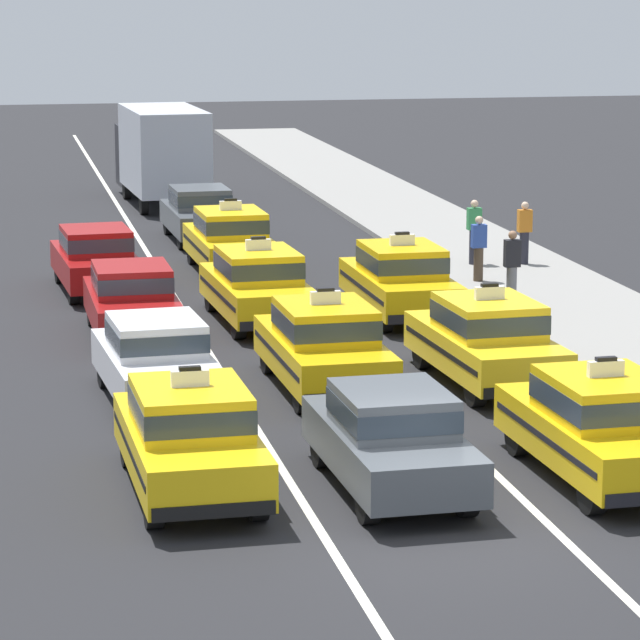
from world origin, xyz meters
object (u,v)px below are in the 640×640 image
at_px(taxi_right_third, 401,279).
at_px(pedestrian_trailing, 512,267).
at_px(taxi_left_nearest, 190,436).
at_px(sedan_left_second, 156,358).
at_px(box_truck_center_sixth, 161,151).
at_px(taxi_center_second, 324,344).
at_px(sedan_left_fourth, 96,258).
at_px(taxi_center_third, 258,284).
at_px(taxi_right_nearest, 601,425).
at_px(pedestrian_near_crosswalk, 479,248).
at_px(taxi_right_second, 487,339).
at_px(sedan_left_third, 132,299).
at_px(pedestrian_by_storefront, 474,232).
at_px(taxi_center_fourth, 230,240).
at_px(pedestrian_mid_block, 524,232).
at_px(sedan_center_fifth, 200,212).
at_px(sedan_center_nearest, 391,436).

distance_m(taxi_right_third, pedestrian_trailing, 2.74).
height_order(taxi_left_nearest, sedan_left_second, taxi_left_nearest).
bearing_deg(box_truck_center_sixth, taxi_center_second, -89.60).
relative_size(sedan_left_fourth, taxi_center_third, 0.95).
xyz_separation_m(taxi_right_nearest, pedestrian_near_crosswalk, (2.87, 15.87, 0.09)).
distance_m(taxi_right_second, taxi_right_third, 6.46).
bearing_deg(pedestrian_near_crosswalk, taxi_right_nearest, -100.24).
bearing_deg(taxi_left_nearest, sedan_left_third, 89.26).
bearing_deg(pedestrian_by_storefront, taxi_center_third, -139.76).
height_order(box_truck_center_sixth, pedestrian_trailing, box_truck_center_sixth).
distance_m(taxi_center_fourth, pedestrian_mid_block, 7.67).
xyz_separation_m(sedan_left_third, sedan_left_fourth, (-0.38, 5.41, 0.00)).
relative_size(taxi_center_third, taxi_right_second, 1.00).
height_order(taxi_right_third, pedestrian_near_crosswalk, taxi_right_third).
relative_size(sedan_center_fifth, taxi_right_second, 0.94).
relative_size(sedan_left_second, taxi_center_third, 0.95).
bearing_deg(taxi_center_fourth, sedan_left_third, -113.57).
distance_m(box_truck_center_sixth, taxi_right_third, 20.25).
xyz_separation_m(pedestrian_near_crosswalk, pedestrian_by_storefront, (0.60, 2.36, 0.03)).
xyz_separation_m(box_truck_center_sixth, taxi_right_nearest, (3.17, -32.60, -0.90)).
distance_m(taxi_right_second, pedestrian_by_storefront, 12.53).
height_order(sedan_left_fourth, pedestrian_near_crosswalk, pedestrian_near_crosswalk).
xyz_separation_m(taxi_right_nearest, pedestrian_trailing, (2.78, 12.96, 0.13)).
xyz_separation_m(sedan_center_fifth, taxi_right_second, (3.02, -18.23, 0.03)).
xyz_separation_m(taxi_right_third, pedestrian_near_crosswalk, (2.81, 3.25, 0.09)).
height_order(taxi_center_third, taxi_center_fourth, same).
height_order(taxi_center_fourth, taxi_right_second, same).
distance_m(sedan_left_fourth, pedestrian_by_storefront, 9.97).
xyz_separation_m(taxi_right_second, taxi_right_third, (-0.03, 6.46, 0.00)).
height_order(sedan_left_second, pedestrian_by_storefront, pedestrian_by_storefront).
height_order(sedan_left_third, taxi_center_third, taxi_center_third).
relative_size(sedan_center_nearest, pedestrian_mid_block, 2.66).
xyz_separation_m(box_truck_center_sixth, pedestrian_by_storefront, (6.64, -14.36, -0.78)).
height_order(taxi_center_second, pedestrian_near_crosswalk, taxi_center_second).
relative_size(taxi_center_third, taxi_right_nearest, 1.00).
bearing_deg(taxi_center_third, taxi_right_third, 0.49).
distance_m(taxi_left_nearest, sedan_left_fourth, 16.43).
height_order(taxi_center_fourth, pedestrian_trailing, taxi_center_fourth).
xyz_separation_m(sedan_left_fourth, taxi_right_nearest, (6.43, -17.06, 0.03)).
height_order(sedan_left_third, pedestrian_trailing, pedestrian_trailing).
bearing_deg(pedestrian_near_crosswalk, sedan_left_fourth, 172.72).
height_order(sedan_center_fifth, pedestrian_near_crosswalk, pedestrian_near_crosswalk).
relative_size(taxi_center_second, taxi_center_third, 0.99).
distance_m(taxi_left_nearest, pedestrian_trailing, 15.25).
height_order(taxi_right_third, pedestrian_by_storefront, taxi_right_third).
bearing_deg(taxi_right_nearest, taxi_right_third, 89.72).
xyz_separation_m(sedan_center_fifth, pedestrian_near_crosswalk, (5.80, -8.52, 0.12)).
bearing_deg(taxi_right_nearest, sedan_center_nearest, 177.82).
bearing_deg(sedan_center_nearest, box_truck_center_sixth, 89.87).
distance_m(sedan_center_fifth, pedestrian_mid_block, 9.99).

